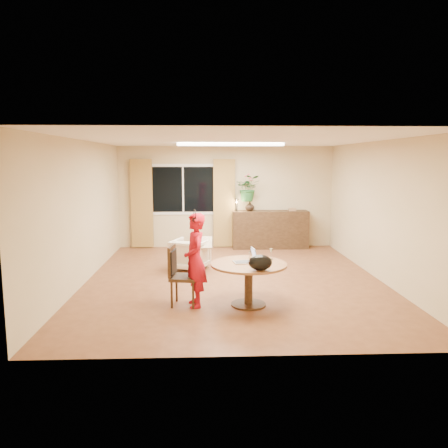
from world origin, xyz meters
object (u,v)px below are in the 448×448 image
(dining_table, at_px, (249,272))
(dining_chair, at_px, (184,276))
(sideboard, at_px, (270,229))
(child, at_px, (195,260))
(armchair, at_px, (190,254))

(dining_table, relative_size, dining_chair, 1.25)
(sideboard, bearing_deg, dining_table, -102.46)
(child, height_order, armchair, child)
(dining_table, bearing_deg, sideboard, 77.54)
(dining_table, xyz_separation_m, dining_chair, (-0.99, 0.05, -0.06))
(dining_chair, relative_size, child, 0.65)
(dining_table, relative_size, sideboard, 0.61)
(dining_table, relative_size, armchair, 1.68)
(sideboard, bearing_deg, child, -112.09)
(child, bearing_deg, dining_chair, -113.00)
(dining_table, bearing_deg, armchair, 113.13)
(dining_chair, distance_m, sideboard, 4.85)
(child, xyz_separation_m, armchair, (-0.16, 2.29, -0.41))
(dining_chair, height_order, sideboard, sideboard)
(dining_chair, distance_m, child, 0.31)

